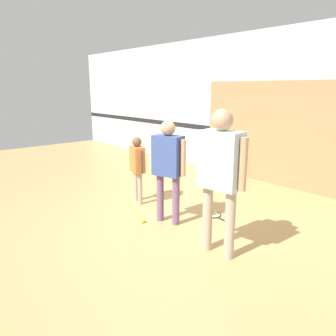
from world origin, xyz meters
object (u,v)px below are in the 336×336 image
(tennis_ball_by_spare_racket, at_px, (215,213))
(racket_spare_on_floor, at_px, (214,215))
(person_instructor, at_px, (168,161))
(person_student_right, at_px, (220,168))
(tennis_ball_near_instructor, at_px, (143,221))
(person_student_left, at_px, (137,163))

(tennis_ball_by_spare_racket, bearing_deg, racket_spare_on_floor, -70.33)
(person_instructor, bearing_deg, tennis_ball_by_spare_racket, 54.14)
(person_student_right, distance_m, racket_spare_on_floor, 1.65)
(tennis_ball_by_spare_racket, bearing_deg, tennis_ball_near_instructor, -115.43)
(person_student_left, relative_size, person_student_right, 0.66)
(person_student_left, xyz_separation_m, tennis_ball_by_spare_racket, (1.31, 0.59, -0.70))
(tennis_ball_near_instructor, distance_m, tennis_ball_by_spare_racket, 1.20)
(tennis_ball_by_spare_racket, bearing_deg, person_instructor, -110.07)
(person_student_left, bearing_deg, person_student_right, 7.33)
(person_student_left, relative_size, tennis_ball_by_spare_racket, 18.02)
(racket_spare_on_floor, height_order, tennis_ball_by_spare_racket, tennis_ball_by_spare_racket)
(person_instructor, xyz_separation_m, racket_spare_on_floor, (0.30, 0.72, -0.96))
(person_instructor, distance_m, person_student_right, 1.16)
(person_student_right, relative_size, tennis_ball_by_spare_racket, 27.11)
(person_instructor, xyz_separation_m, tennis_ball_near_instructor, (-0.23, -0.31, -0.94))
(racket_spare_on_floor, relative_size, tennis_ball_near_instructor, 7.60)
(person_student_right, distance_m, tennis_ball_by_spare_racket, 1.67)
(person_student_right, bearing_deg, person_student_left, -16.59)
(racket_spare_on_floor, distance_m, tennis_ball_by_spare_racket, 0.05)
(racket_spare_on_floor, bearing_deg, person_student_left, -147.35)
(person_instructor, distance_m, racket_spare_on_floor, 1.24)
(tennis_ball_near_instructor, bearing_deg, person_instructor, 53.06)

